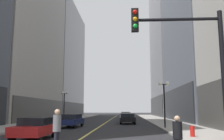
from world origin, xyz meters
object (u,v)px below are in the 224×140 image
(car_yellow, at_px, (126,115))
(pedestrian_in_black_coat, at_px, (178,135))
(car_red, at_px, (36,127))
(street_lamp_left_far, at_px, (64,100))
(street_lamp_right_mid, at_px, (164,94))
(traffic_light_near_right, at_px, (194,57))
(car_blue, at_px, (126,116))
(car_navy, at_px, (72,120))
(fire_hydrant_right, at_px, (192,132))
(car_black, at_px, (127,118))
(pedestrian_in_grey_suit, at_px, (57,127))

(car_yellow, bearing_deg, pedestrian_in_black_coat, -87.28)
(car_red, distance_m, street_lamp_left_far, 22.32)
(pedestrian_in_black_coat, relative_size, street_lamp_right_mid, 0.36)
(pedestrian_in_black_coat, distance_m, traffic_light_near_right, 2.91)
(car_blue, height_order, car_yellow, same)
(car_navy, xyz_separation_m, pedestrian_in_black_coat, (7.45, -16.71, 0.20))
(car_red, relative_size, car_navy, 0.92)
(pedestrian_in_black_coat, xyz_separation_m, fire_hydrant_right, (2.24, 6.87, -0.52))
(car_yellow, bearing_deg, car_red, -98.52)
(traffic_light_near_right, bearing_deg, pedestrian_in_black_coat, 178.19)
(traffic_light_near_right, distance_m, street_lamp_left_far, 30.40)
(car_black, bearing_deg, pedestrian_in_grey_suit, -97.98)
(car_red, bearing_deg, traffic_light_near_right, -37.41)
(fire_hydrant_right, bearing_deg, car_blue, 99.49)
(car_blue, distance_m, pedestrian_in_black_coat, 31.54)
(street_lamp_right_mid, bearing_deg, pedestrian_in_black_coat, -96.76)
(car_yellow, relative_size, street_lamp_left_far, 1.06)
(pedestrian_in_grey_suit, relative_size, fire_hydrant_right, 2.28)
(car_navy, distance_m, pedestrian_in_black_coat, 18.29)
(car_red, xyz_separation_m, pedestrian_in_grey_suit, (2.61, -4.71, 0.35))
(car_black, relative_size, car_yellow, 0.90)
(car_black, height_order, pedestrian_in_black_coat, pedestrian_in_black_coat)
(pedestrian_in_black_coat, xyz_separation_m, traffic_light_near_right, (0.69, -0.02, 2.82))
(car_yellow, distance_m, street_lamp_left_far, 16.83)
(traffic_light_near_right, relative_size, street_lamp_left_far, 1.28)
(car_black, bearing_deg, car_navy, -131.58)
(car_navy, xyz_separation_m, fire_hydrant_right, (9.69, -9.84, -0.32))
(car_yellow, distance_m, fire_hydrant_right, 35.35)
(car_red, bearing_deg, car_black, 71.63)
(car_navy, relative_size, car_blue, 0.99)
(car_red, distance_m, pedestrian_in_black_coat, 9.59)
(car_navy, bearing_deg, street_lamp_right_mid, -12.26)
(car_red, xyz_separation_m, fire_hydrant_right, (9.61, 0.73, -0.32))
(car_yellow, height_order, traffic_light_near_right, traffic_light_near_right)
(pedestrian_in_grey_suit, bearing_deg, street_lamp_right_mid, 63.92)
(pedestrian_in_black_coat, relative_size, pedestrian_in_grey_suit, 0.87)
(pedestrian_in_black_coat, distance_m, street_lamp_left_far, 30.21)
(street_lamp_right_mid, height_order, fire_hydrant_right, street_lamp_right_mid)
(car_black, height_order, fire_hydrant_right, car_black)
(pedestrian_in_black_coat, bearing_deg, pedestrian_in_grey_suit, 163.29)
(car_blue, xyz_separation_m, pedestrian_in_black_coat, (1.87, -31.49, 0.20))
(car_black, height_order, street_lamp_left_far, street_lamp_left_far)
(traffic_light_near_right, xyz_separation_m, street_lamp_right_mid, (1.05, 14.73, -0.49))
(pedestrian_in_black_coat, xyz_separation_m, street_lamp_left_far, (-11.06, 28.01, 2.34))
(car_red, bearing_deg, pedestrian_in_black_coat, -39.82)
(pedestrian_in_black_coat, xyz_separation_m, street_lamp_right_mid, (1.74, 14.71, 2.34))
(pedestrian_in_grey_suit, distance_m, fire_hydrant_right, 8.89)
(car_red, xyz_separation_m, car_yellow, (5.37, 35.83, 0.00))
(pedestrian_in_grey_suit, bearing_deg, street_lamp_left_far, 103.33)
(car_navy, relative_size, pedestrian_in_grey_suit, 2.52)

